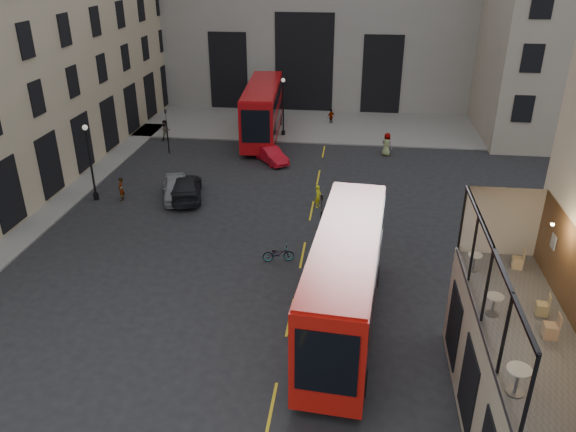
# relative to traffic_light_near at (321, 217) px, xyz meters

# --- Properties ---
(ground) EXTENTS (140.00, 140.00, 0.00)m
(ground) POSITION_rel_traffic_light_near_xyz_m (1.00, -12.00, -2.42)
(ground) COLOR black
(ground) RESTS_ON ground
(host_frontage) EXTENTS (3.00, 11.00, 4.50)m
(host_frontage) POSITION_rel_traffic_light_near_xyz_m (7.50, -12.00, -0.17)
(host_frontage) COLOR #BDA98E
(host_frontage) RESTS_ON ground
(cafe_floor) EXTENTS (3.00, 10.00, 0.10)m
(cafe_floor) POSITION_rel_traffic_light_near_xyz_m (7.50, -12.00, 2.12)
(cafe_floor) COLOR slate
(cafe_floor) RESTS_ON host_frontage
(gateway) EXTENTS (35.00, 10.60, 18.00)m
(gateway) POSITION_rel_traffic_light_near_xyz_m (-4.00, 35.99, 6.96)
(gateway) COLOR gray
(gateway) RESTS_ON ground
(pavement_far) EXTENTS (40.00, 12.00, 0.12)m
(pavement_far) POSITION_rel_traffic_light_near_xyz_m (-5.00, 26.00, -2.36)
(pavement_far) COLOR slate
(pavement_far) RESTS_ON ground
(traffic_light_near) EXTENTS (0.16, 0.20, 3.80)m
(traffic_light_near) POSITION_rel_traffic_light_near_xyz_m (0.00, 0.00, 0.00)
(traffic_light_near) COLOR black
(traffic_light_near) RESTS_ON ground
(traffic_light_far) EXTENTS (0.16, 0.20, 3.80)m
(traffic_light_far) POSITION_rel_traffic_light_near_xyz_m (-14.00, 16.00, 0.00)
(traffic_light_far) COLOR black
(traffic_light_far) RESTS_ON ground
(street_lamp_a) EXTENTS (0.36, 0.36, 5.33)m
(street_lamp_a) POSITION_rel_traffic_light_near_xyz_m (-16.00, 6.00, -0.03)
(street_lamp_a) COLOR black
(street_lamp_a) RESTS_ON ground
(street_lamp_b) EXTENTS (0.36, 0.36, 5.33)m
(street_lamp_b) POSITION_rel_traffic_light_near_xyz_m (-5.00, 22.00, -0.03)
(street_lamp_b) COLOR black
(street_lamp_b) RESTS_ON ground
(bus_near) EXTENTS (3.64, 12.12, 4.77)m
(bus_near) POSITION_rel_traffic_light_near_xyz_m (1.50, -6.42, 0.25)
(bus_near) COLOR red
(bus_near) RESTS_ON ground
(bus_far) EXTENTS (3.66, 12.42, 4.89)m
(bus_far) POSITION_rel_traffic_light_near_xyz_m (-6.75, 21.17, 0.32)
(bus_far) COLOR #A50B0F
(bus_far) RESTS_ON ground
(car_a) EXTENTS (3.13, 4.78, 1.51)m
(car_a) POSITION_rel_traffic_light_near_xyz_m (-10.51, 6.89, -1.67)
(car_a) COLOR gray
(car_a) RESTS_ON ground
(car_b) EXTENTS (3.41, 3.92, 1.28)m
(car_b) POSITION_rel_traffic_light_near_xyz_m (-5.08, 14.88, -1.79)
(car_b) COLOR #AE0A17
(car_b) RESTS_ON ground
(car_c) EXTENTS (3.33, 5.52, 1.50)m
(car_c) POSITION_rel_traffic_light_near_xyz_m (-9.85, 7.08, -1.68)
(car_c) COLOR black
(car_c) RESTS_ON ground
(bicycle) EXTENTS (1.84, 0.97, 0.92)m
(bicycle) POSITION_rel_traffic_light_near_xyz_m (-2.28, -0.84, -1.96)
(bicycle) COLOR gray
(bicycle) RESTS_ON ground
(cyclist) EXTENTS (0.54, 0.66, 1.55)m
(cyclist) POSITION_rel_traffic_light_near_xyz_m (-0.64, 6.68, -1.65)
(cyclist) COLOR yellow
(cyclist) RESTS_ON ground
(pedestrian_a) EXTENTS (0.96, 0.78, 1.88)m
(pedestrian_a) POSITION_rel_traffic_light_near_xyz_m (-15.33, 19.29, -1.48)
(pedestrian_a) COLOR gray
(pedestrian_a) RESTS_ON ground
(pedestrian_b) EXTENTS (1.10, 1.24, 1.66)m
(pedestrian_b) POSITION_rel_traffic_light_near_xyz_m (-9.07, 27.35, -1.59)
(pedestrian_b) COLOR gray
(pedestrian_b) RESTS_ON ground
(pedestrian_c) EXTENTS (0.92, 0.85, 1.52)m
(pedestrian_c) POSITION_rel_traffic_light_near_xyz_m (-0.83, 26.40, -1.67)
(pedestrian_c) COLOR gray
(pedestrian_c) RESTS_ON ground
(pedestrian_d) EXTENTS (1.13, 1.05, 1.93)m
(pedestrian_d) POSITION_rel_traffic_light_near_xyz_m (4.28, 17.73, -1.46)
(pedestrian_d) COLOR gray
(pedestrian_d) RESTS_ON ground
(pedestrian_e) EXTENTS (0.48, 0.65, 1.63)m
(pedestrian_e) POSITION_rel_traffic_light_near_xyz_m (-14.17, 6.12, -1.61)
(pedestrian_e) COLOR gray
(pedestrian_e) RESTS_ON ground
(cafe_table_near) EXTENTS (0.68, 0.68, 0.85)m
(cafe_table_near) POSITION_rel_traffic_light_near_xyz_m (6.38, -15.07, 2.74)
(cafe_table_near) COLOR white
(cafe_table_near) RESTS_ON cafe_floor
(cafe_table_mid) EXTENTS (0.59, 0.59, 0.74)m
(cafe_table_mid) POSITION_rel_traffic_light_near_xyz_m (6.51, -11.32, 2.66)
(cafe_table_mid) COLOR beige
(cafe_table_mid) RESTS_ON cafe_floor
(cafe_table_far) EXTENTS (0.54, 0.54, 0.68)m
(cafe_table_far) POSITION_rel_traffic_light_near_xyz_m (6.37, -8.42, 2.62)
(cafe_table_far) COLOR beige
(cafe_table_far) RESTS_ON cafe_floor
(cafe_chair_b) EXTENTS (0.46, 0.46, 0.87)m
(cafe_chair_b) POSITION_rel_traffic_light_near_xyz_m (8.08, -12.35, 2.44)
(cafe_chair_b) COLOR tan
(cafe_chair_b) RESTS_ON cafe_floor
(cafe_chair_c) EXTENTS (0.44, 0.44, 0.78)m
(cafe_chair_c) POSITION_rel_traffic_light_near_xyz_m (8.17, -11.10, 2.41)
(cafe_chair_c) COLOR tan
(cafe_chair_c) RESTS_ON cafe_floor
(cafe_chair_d) EXTENTS (0.45, 0.45, 0.79)m
(cafe_chair_d) POSITION_rel_traffic_light_near_xyz_m (8.09, -8.04, 2.42)
(cafe_chair_d) COLOR #DBB57E
(cafe_chair_d) RESTS_ON cafe_floor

